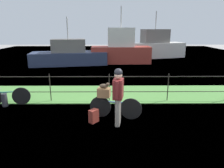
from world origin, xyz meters
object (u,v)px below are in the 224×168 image
at_px(cyclist_person, 118,92).
at_px(moored_boat_near, 155,47).
at_px(mooring_bollard, 5,100).
at_px(terrier_dog, 105,86).
at_px(wooden_crate, 104,92).
at_px(bicycle_parked, 7,96).
at_px(moored_boat_mid, 69,55).
at_px(bicycle_main, 115,107).
at_px(moored_boat_far, 121,50).
at_px(backpack_on_paving, 94,116).

relative_size(cyclist_person, moored_boat_near, 0.28).
bearing_deg(mooring_bollard, terrier_dog, -14.75).
bearing_deg(wooden_crate, cyclist_person, -52.10).
bearing_deg(terrier_dog, mooring_bollard, 165.25).
xyz_separation_m(mooring_bollard, bicycle_parked, (0.04, 0.10, 0.10)).
bearing_deg(moored_boat_near, bicycle_parked, -122.57).
height_order(moored_boat_near, moored_boat_mid, moored_boat_near).
bearing_deg(cyclist_person, terrier_dog, 126.48).
relative_size(bicycle_main, moored_boat_far, 0.34).
bearing_deg(wooden_crate, bicycle_parked, 163.61).
distance_m(bicycle_main, backpack_on_paving, 0.73).
bearing_deg(cyclist_person, mooring_bollard, 159.71).
distance_m(bicycle_main, bicycle_parked, 4.08).
height_order(bicycle_parked, moored_boat_near, moored_boat_near).
xyz_separation_m(wooden_crate, cyclist_person, (0.42, -0.54, 0.18)).
bearing_deg(moored_boat_mid, moored_boat_near, 27.64).
height_order(cyclist_person, backpack_on_paving, cyclist_person).
relative_size(cyclist_person, mooring_bollard, 3.52).
xyz_separation_m(backpack_on_paving, mooring_bollard, (-3.32, 1.32, 0.04)).
bearing_deg(moored_boat_near, moored_boat_mid, -152.36).
bearing_deg(moored_boat_mid, cyclist_person, -71.55).
height_order(moored_boat_mid, moored_boat_far, moored_boat_far).
relative_size(mooring_bollard, moored_boat_far, 0.10).
distance_m(bicycle_parked, moored_boat_near, 14.86).
bearing_deg(bicycle_parked, moored_boat_far, 63.88).
relative_size(bicycle_parked, moored_boat_far, 0.34).
xyz_separation_m(backpack_on_paving, moored_boat_near, (4.72, 13.93, 0.79)).
height_order(wooden_crate, cyclist_person, cyclist_person).
relative_size(wooden_crate, moored_boat_far, 0.08).
height_order(bicycle_main, moored_boat_mid, moored_boat_mid).
bearing_deg(backpack_on_paving, mooring_bollard, 107.21).
distance_m(bicycle_main, cyclist_person, 0.80).
bearing_deg(moored_boat_far, bicycle_parked, -116.12).
height_order(wooden_crate, moored_boat_far, moored_boat_far).
relative_size(bicycle_main, cyclist_person, 0.96).
distance_m(mooring_bollard, moored_boat_near, 14.97).
relative_size(wooden_crate, cyclist_person, 0.23).
xyz_separation_m(cyclist_person, backpack_on_paving, (-0.72, 0.17, -0.80)).
height_order(wooden_crate, moored_boat_mid, moored_boat_mid).
height_order(mooring_bollard, moored_boat_mid, moored_boat_mid).
relative_size(bicycle_main, backpack_on_paving, 4.06).
distance_m(cyclist_person, mooring_bollard, 4.38).
xyz_separation_m(wooden_crate, terrier_dog, (0.02, -0.00, 0.22)).
distance_m(bicycle_main, moored_boat_near, 14.24).
height_order(wooden_crate, moored_boat_near, moored_boat_near).
distance_m(bicycle_main, wooden_crate, 0.58).
distance_m(bicycle_main, moored_boat_mid, 10.32).
distance_m(terrier_dog, moored_boat_near, 14.27).
height_order(bicycle_parked, moored_boat_mid, moored_boat_mid).
bearing_deg(mooring_bollard, moored_boat_far, 63.91).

